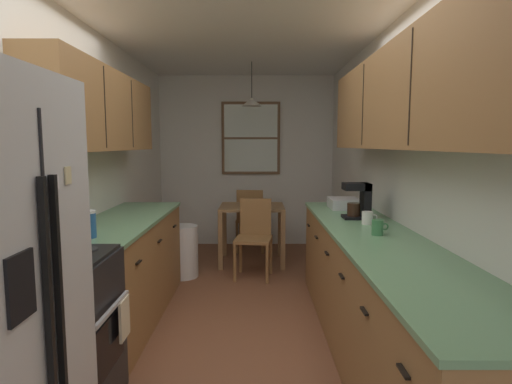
{
  "coord_description": "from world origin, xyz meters",
  "views": [
    {
      "loc": [
        0.14,
        -2.73,
        1.53
      ],
      "look_at": [
        0.13,
        1.12,
        1.09
      ],
      "focal_mm": 29.35,
      "sensor_mm": 36.0,
      "label": 1
    }
  ],
  "objects_px": {
    "coffee_maker": "(362,200)",
    "dish_rack": "(346,203)",
    "mug_spare": "(380,227)",
    "dining_chair_near": "(256,234)",
    "dining_chair_far": "(252,217)",
    "mug_by_coffeemaker": "(369,218)",
    "trash_bin": "(185,251)",
    "storage_canister": "(90,224)",
    "microwave_over_range": "(21,128)",
    "stove_range": "(54,335)",
    "dining_table": "(254,216)"
  },
  "relations": [
    {
      "from": "coffee_maker",
      "to": "dish_rack",
      "type": "xyz_separation_m",
      "value": [
        -0.01,
        0.57,
        -0.11
      ]
    },
    {
      "from": "mug_spare",
      "to": "dining_chair_near",
      "type": "bearing_deg",
      "value": 114.85
    },
    {
      "from": "dining_chair_far",
      "to": "mug_by_coffeemaker",
      "type": "distance_m",
      "value": 2.81
    },
    {
      "from": "trash_bin",
      "to": "mug_spare",
      "type": "height_order",
      "value": "mug_spare"
    },
    {
      "from": "dining_chair_far",
      "to": "storage_canister",
      "type": "height_order",
      "value": "storage_canister"
    },
    {
      "from": "microwave_over_range",
      "to": "trash_bin",
      "type": "distance_m",
      "value": 2.86
    },
    {
      "from": "trash_bin",
      "to": "mug_by_coffeemaker",
      "type": "xyz_separation_m",
      "value": [
        1.73,
        -1.45,
        0.65
      ]
    },
    {
      "from": "microwave_over_range",
      "to": "mug_by_coffeemaker",
      "type": "relative_size",
      "value": 4.79
    },
    {
      "from": "dining_chair_near",
      "to": "coffee_maker",
      "type": "distance_m",
      "value": 1.63
    },
    {
      "from": "mug_by_coffeemaker",
      "to": "mug_spare",
      "type": "xyz_separation_m",
      "value": [
        -0.03,
        -0.4,
        0.0
      ]
    },
    {
      "from": "stove_range",
      "to": "mug_by_coffeemaker",
      "type": "distance_m",
      "value": 2.33
    },
    {
      "from": "dining_chair_far",
      "to": "coffee_maker",
      "type": "xyz_separation_m",
      "value": [
        0.96,
        -2.35,
        0.56
      ]
    },
    {
      "from": "dining_chair_near",
      "to": "storage_canister",
      "type": "height_order",
      "value": "storage_canister"
    },
    {
      "from": "mug_spare",
      "to": "microwave_over_range",
      "type": "bearing_deg",
      "value": -162.77
    },
    {
      "from": "dining_chair_near",
      "to": "trash_bin",
      "type": "relative_size",
      "value": 1.5
    },
    {
      "from": "dining_chair_far",
      "to": "trash_bin",
      "type": "relative_size",
      "value": 1.5
    },
    {
      "from": "stove_range",
      "to": "dish_rack",
      "type": "bearing_deg",
      "value": 43.09
    },
    {
      "from": "dining_chair_far",
      "to": "storage_canister",
      "type": "bearing_deg",
      "value": -109.07
    },
    {
      "from": "mug_by_coffeemaker",
      "to": "mug_spare",
      "type": "relative_size",
      "value": 1.05
    },
    {
      "from": "mug_spare",
      "to": "dish_rack",
      "type": "xyz_separation_m",
      "value": [
        0.02,
        1.23,
        -0.0
      ]
    },
    {
      "from": "microwave_over_range",
      "to": "dish_rack",
      "type": "distance_m",
      "value": 2.91
    },
    {
      "from": "mug_by_coffeemaker",
      "to": "trash_bin",
      "type": "bearing_deg",
      "value": 139.98
    },
    {
      "from": "stove_range",
      "to": "mug_spare",
      "type": "bearing_deg",
      "value": 18.15
    },
    {
      "from": "storage_canister",
      "to": "mug_spare",
      "type": "bearing_deg",
      "value": 2.39
    },
    {
      "from": "microwave_over_range",
      "to": "mug_spare",
      "type": "distance_m",
      "value": 2.3
    },
    {
      "from": "dining_chair_far",
      "to": "coffee_maker",
      "type": "relative_size",
      "value": 2.94
    },
    {
      "from": "trash_bin",
      "to": "stove_range",
      "type": "bearing_deg",
      "value": -96.71
    },
    {
      "from": "microwave_over_range",
      "to": "dining_chair_far",
      "type": "height_order",
      "value": "microwave_over_range"
    },
    {
      "from": "stove_range",
      "to": "dining_chair_near",
      "type": "xyz_separation_m",
      "value": [
        1.12,
        2.54,
        0.03
      ]
    },
    {
      "from": "dish_rack",
      "to": "dining_chair_far",
      "type": "bearing_deg",
      "value": 118.16
    },
    {
      "from": "dining_table",
      "to": "mug_by_coffeemaker",
      "type": "xyz_separation_m",
      "value": [
        0.94,
        -2.05,
        0.34
      ]
    },
    {
      "from": "microwave_over_range",
      "to": "dining_chair_far",
      "type": "bearing_deg",
      "value": 72.18
    },
    {
      "from": "mug_spare",
      "to": "dining_table",
      "type": "bearing_deg",
      "value": 110.34
    },
    {
      "from": "stove_range",
      "to": "trash_bin",
      "type": "relative_size",
      "value": 1.83
    },
    {
      "from": "dining_chair_far",
      "to": "dining_chair_near",
      "type": "bearing_deg",
      "value": -87.02
    },
    {
      "from": "stove_range",
      "to": "trash_bin",
      "type": "distance_m",
      "value": 2.53
    },
    {
      "from": "dining_table",
      "to": "storage_canister",
      "type": "height_order",
      "value": "storage_canister"
    },
    {
      "from": "dining_chair_far",
      "to": "mug_spare",
      "type": "distance_m",
      "value": 3.17
    },
    {
      "from": "microwave_over_range",
      "to": "coffee_maker",
      "type": "bearing_deg",
      "value": 31.45
    },
    {
      "from": "trash_bin",
      "to": "storage_canister",
      "type": "bearing_deg",
      "value": -98.82
    },
    {
      "from": "storage_canister",
      "to": "dish_rack",
      "type": "bearing_deg",
      "value": 33.04
    },
    {
      "from": "dining_chair_far",
      "to": "microwave_over_range",
      "type": "bearing_deg",
      "value": -107.82
    },
    {
      "from": "mug_by_coffeemaker",
      "to": "mug_spare",
      "type": "height_order",
      "value": "mug_spare"
    },
    {
      "from": "microwave_over_range",
      "to": "mug_spare",
      "type": "xyz_separation_m",
      "value": [
        2.11,
        0.65,
        -0.66
      ]
    },
    {
      "from": "dining_chair_near",
      "to": "mug_by_coffeemaker",
      "type": "relative_size",
      "value": 7.24
    },
    {
      "from": "stove_range",
      "to": "trash_bin",
      "type": "xyz_separation_m",
      "value": [
        0.29,
        2.5,
        -0.17
      ]
    },
    {
      "from": "stove_range",
      "to": "microwave_over_range",
      "type": "xyz_separation_m",
      "value": [
        -0.11,
        0.0,
        1.15
      ]
    },
    {
      "from": "dining_table",
      "to": "dining_chair_near",
      "type": "relative_size",
      "value": 0.91
    },
    {
      "from": "storage_canister",
      "to": "dish_rack",
      "type": "distance_m",
      "value": 2.4
    },
    {
      "from": "dining_table",
      "to": "storage_canister",
      "type": "xyz_separation_m",
      "value": [
        -1.09,
        -2.53,
        0.38
      ]
    }
  ]
}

